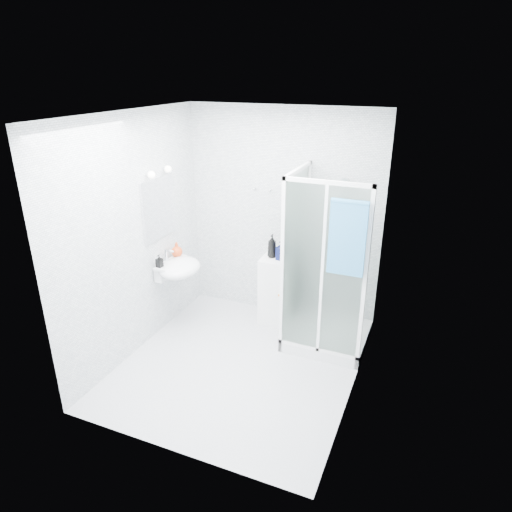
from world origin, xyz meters
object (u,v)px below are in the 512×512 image
at_px(wall_basin, 178,268).
at_px(soap_dispenser_black, 159,261).
at_px(shampoo_bottle_a, 272,246).
at_px(soap_dispenser_orange, 177,249).
at_px(shampoo_bottle_b, 282,250).
at_px(storage_cabinet, 276,290).
at_px(shower_enclosure, 320,308).
at_px(hand_towel, 347,236).

xyz_separation_m(wall_basin, soap_dispenser_black, (-0.12, -0.18, 0.14)).
distance_m(shampoo_bottle_a, soap_dispenser_orange, 1.15).
bearing_deg(shampoo_bottle_b, wall_basin, -152.28).
xyz_separation_m(storage_cabinet, soap_dispenser_orange, (-1.13, -0.41, 0.52)).
height_order(shower_enclosure, shampoo_bottle_a, shower_enclosure).
distance_m(wall_basin, shampoo_bottle_a, 1.14).
bearing_deg(shampoo_bottle_a, storage_cabinet, -18.56).
bearing_deg(soap_dispenser_black, hand_towel, 2.69).
xyz_separation_m(shower_enclosure, hand_towel, (0.31, -0.40, 1.05)).
bearing_deg(shampoo_bottle_b, soap_dispenser_black, -148.07).
bearing_deg(soap_dispenser_black, soap_dispenser_orange, 88.07).
relative_size(shampoo_bottle_a, soap_dispenser_black, 1.94).
distance_m(storage_cabinet, hand_towel, 1.57).
height_order(soap_dispenser_orange, soap_dispenser_black, soap_dispenser_orange).
xyz_separation_m(wall_basin, storage_cabinet, (1.02, 0.58, -0.37)).
distance_m(shampoo_bottle_b, soap_dispenser_black, 1.42).
bearing_deg(storage_cabinet, hand_towel, -36.86).
height_order(shampoo_bottle_b, soap_dispenser_orange, shampoo_bottle_b).
distance_m(hand_towel, soap_dispenser_black, 2.17).
relative_size(wall_basin, hand_towel, 0.74).
height_order(wall_basin, soap_dispenser_orange, soap_dispenser_orange).
bearing_deg(shampoo_bottle_b, shower_enclosure, -23.96).
height_order(storage_cabinet, shampoo_bottle_a, shampoo_bottle_a).
xyz_separation_m(shampoo_bottle_a, soap_dispenser_orange, (-1.06, -0.43, -0.05)).
relative_size(wall_basin, soap_dispenser_black, 3.79).
xyz_separation_m(storage_cabinet, soap_dispenser_black, (-1.14, -0.76, 0.51)).
xyz_separation_m(shower_enclosure, soap_dispenser_orange, (-1.77, -0.14, 0.50)).
distance_m(hand_towel, soap_dispenser_orange, 2.17).
relative_size(wall_basin, soap_dispenser_orange, 3.20).
distance_m(hand_towel, shampoo_bottle_a, 1.32).
distance_m(shower_enclosure, shampoo_bottle_b, 0.82).
distance_m(storage_cabinet, shampoo_bottle_a, 0.58).
bearing_deg(storage_cabinet, soap_dispenser_orange, -162.32).
bearing_deg(wall_basin, hand_towel, -2.47).
relative_size(shampoo_bottle_b, soap_dispenser_orange, 1.36).
relative_size(shower_enclosure, shampoo_bottle_a, 6.99).
height_order(shower_enclosure, hand_towel, shower_enclosure).
distance_m(shampoo_bottle_b, soap_dispenser_orange, 1.26).
height_order(wall_basin, shampoo_bottle_a, shampoo_bottle_a).
bearing_deg(shampoo_bottle_a, soap_dispenser_orange, -158.16).
relative_size(shampoo_bottle_a, shampoo_bottle_b, 1.20).
relative_size(hand_towel, shampoo_bottle_a, 2.64).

